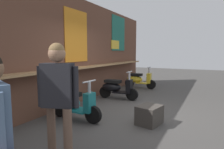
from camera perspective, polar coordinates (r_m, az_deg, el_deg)
The scene contains 7 objects.
ground_plane at distance 5.32m, azimuth 6.04°, elevation -10.98°, with size 29.93×29.93×0.00m, color #474442.
market_stall_facade at distance 6.09m, azimuth -11.87°, elevation 6.64°, with size 10.69×0.61×3.25m.
scooter_teal at distance 4.79m, azimuth -11.27°, elevation -8.22°, with size 0.47×1.40×0.97m.
scooter_black at distance 6.71m, azimuth 1.16°, elevation -3.84°, with size 0.46×1.40×0.97m.
scooter_yellow at distance 8.78m, azimuth 7.67°, elevation -1.45°, with size 0.46×1.40×0.97m.
shopper_browsing at distance 2.78m, azimuth -15.45°, elevation -4.63°, with size 0.33×0.55×1.72m.
merchandise_crate at distance 4.51m, azimuth 10.82°, elevation -11.49°, with size 0.55×0.44×0.42m, color #3D3833.
Camera 1 is at (-4.74, -1.81, 1.59)m, focal length 31.40 mm.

